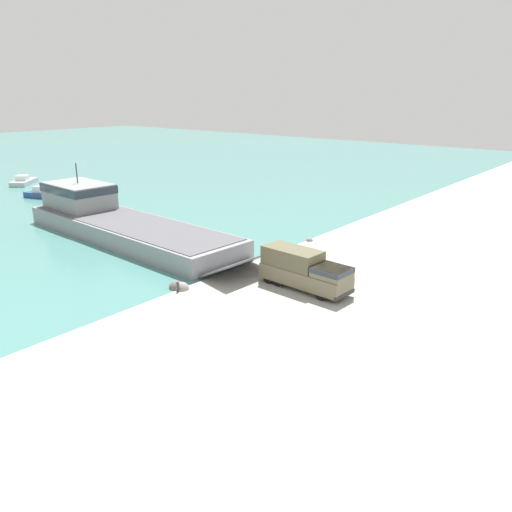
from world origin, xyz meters
TOP-DOWN VIEW (x-y plane):
  - ground_plane at (0.00, 0.00)m, footprint 240.00×240.00m
  - landing_craft at (-0.47, 21.94)m, footprint 9.12×34.37m
  - military_truck at (-0.33, -4.07)m, footprint 2.95×8.10m
  - soldier_on_ramp at (2.90, -2.68)m, footprint 0.40×0.50m
  - moored_boat_b at (8.50, 62.11)m, footprint 6.37×6.04m
  - moored_boat_c at (4.84, 48.45)m, footprint 4.17×6.25m
  - mooring_bollard at (-7.61, 3.38)m, footprint 0.24×0.24m
  - cargo_crate at (1.15, -4.21)m, footprint 0.84×0.98m
  - shoreline_rock_a at (-7.16, 4.10)m, footprint 1.26×1.26m
  - shoreline_rock_b at (11.58, 3.36)m, footprint 0.78×0.78m
  - shoreline_rock_c at (-7.02, 3.57)m, footprint 1.21×1.21m

SIDE VIEW (x-z plane):
  - ground_plane at x=0.00m, z-range 0.00..0.00m
  - shoreline_rock_a at x=-7.16m, z-range -0.63..0.63m
  - shoreline_rock_b at x=11.58m, z-range -0.39..0.39m
  - shoreline_rock_c at x=-7.02m, z-range -0.60..0.60m
  - cargo_crate at x=1.15m, z-range 0.00..0.78m
  - mooring_bollard at x=-7.61m, z-range 0.04..0.92m
  - moored_boat_b at x=8.50m, z-range -0.28..1.39m
  - moored_boat_c at x=4.84m, z-range -0.30..1.50m
  - soldier_on_ramp at x=2.90m, z-range 0.12..1.77m
  - military_truck at x=-0.33m, z-range 0.03..3.23m
  - landing_craft at x=-0.47m, z-range -1.95..5.49m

